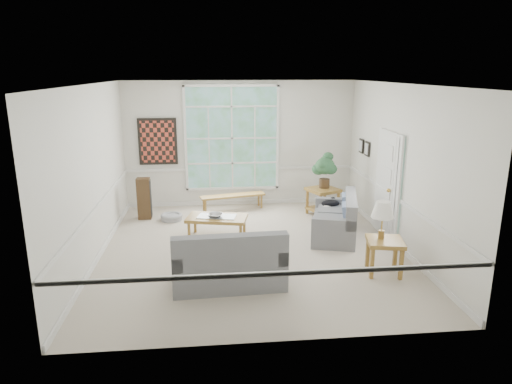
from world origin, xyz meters
The scene contains 24 objects.
floor centered at (0.00, 0.00, -0.01)m, with size 5.50×6.00×0.01m, color #BBAF9C.
ceiling centered at (0.00, 0.00, 3.00)m, with size 5.50×6.00×0.02m, color white.
wall_back centered at (0.00, 3.00, 1.50)m, with size 5.50×0.02×3.00m, color silver.
wall_front centered at (0.00, -3.00, 1.50)m, with size 5.50×0.02×3.00m, color silver.
wall_left centered at (-2.75, 0.00, 1.50)m, with size 0.02×6.00×3.00m, color silver.
wall_right centered at (2.75, 0.00, 1.50)m, with size 0.02×6.00×3.00m, color silver.
window_back centered at (-0.20, 2.96, 1.65)m, with size 2.30×0.08×2.40m, color white.
entry_door centered at (2.71, 0.60, 1.05)m, with size 0.08×0.90×2.10m, color white.
door_sidelight centered at (2.71, -0.03, 1.15)m, with size 0.08×0.26×1.90m, color white.
wall_art centered at (-1.95, 2.95, 1.60)m, with size 0.90×0.06×1.10m, color maroon.
wall_frame_near centered at (2.71, 1.75, 1.55)m, with size 0.04×0.26×0.32m, color black.
wall_frame_far centered at (2.71, 2.15, 1.55)m, with size 0.04×0.26×0.32m, color black.
loveseat_right centered at (1.70, 0.53, 0.43)m, with size 0.82×1.58×0.85m, color slate.
loveseat_front centered at (-0.48, -1.36, 0.46)m, with size 1.71×0.88×0.92m, color slate.
coffee_table centered at (-0.63, 0.70, 0.22)m, with size 1.16×0.63×0.43m, color olive.
pewter_bowl centered at (-0.66, 0.66, 0.48)m, with size 0.35×0.35×0.09m, color #95959A.
window_bench centered at (-0.22, 2.54, 0.18)m, with size 1.54×0.30×0.36m, color olive.
end_table centered at (1.81, 1.93, 0.31)m, with size 0.62×0.62×0.62m, color olive.
houseplant centered at (1.85, 2.00, 1.04)m, with size 0.48×0.48×0.82m, color #2C5A36, non-canonical shape.
side_table centered at (2.06, -1.23, 0.29)m, with size 0.57×0.57×0.58m, color olive.
table_lamp centered at (2.01, -1.17, 0.89)m, with size 0.36×0.36×0.63m, color silver, non-canonical shape.
pet_bed centered at (-1.62, 1.88, 0.07)m, with size 0.47×0.47×0.14m, color gray.
floor_speaker centered at (-2.22, 2.05, 0.46)m, with size 0.29×0.23×0.93m, color #3E2B18.
cat centered at (1.76, 1.09, 0.53)m, with size 0.38×0.27×0.18m, color black.
Camera 1 is at (-0.71, -7.89, 3.24)m, focal length 32.00 mm.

